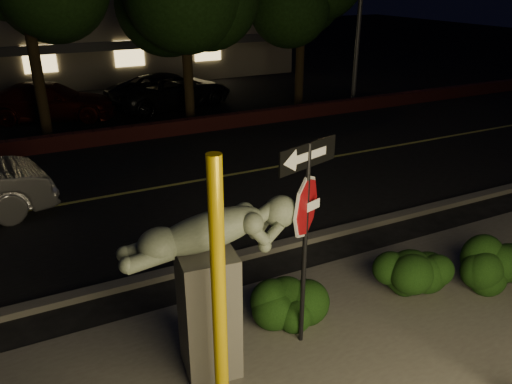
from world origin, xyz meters
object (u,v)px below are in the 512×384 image
yellow_pole_left (219,297)px  parked_car_darkred (50,102)px  signpost (306,207)px  sculpture (210,274)px  parked_car_dark (171,91)px

yellow_pole_left → parked_car_darkred: bearing=91.8°
signpost → parked_car_darkred: bearing=80.1°
sculpture → parked_car_dark: 15.16m
signpost → parked_car_darkred: signpost is taller
yellow_pole_left → sculpture: yellow_pole_left is taller
sculpture → yellow_pole_left: bearing=-97.4°
yellow_pole_left → sculpture: size_ratio=1.38×
yellow_pole_left → signpost: (1.54, 0.69, 0.50)m
parked_car_dark → signpost: bearing=155.7°
yellow_pole_left → parked_car_darkred: 15.64m
signpost → sculpture: size_ratio=1.26×
sculpture → parked_car_dark: sculpture is taller
sculpture → signpost: bearing=3.5°
parked_car_dark → sculpture: bearing=150.6°
signpost → sculpture: bearing=159.7°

